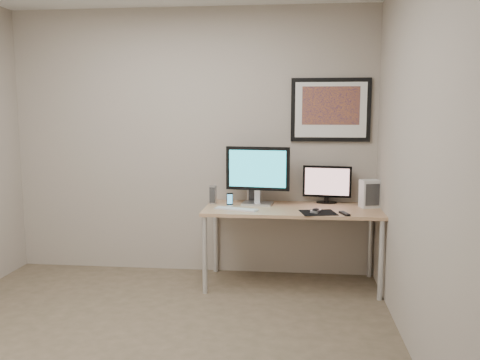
{
  "coord_description": "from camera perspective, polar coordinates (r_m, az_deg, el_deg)",
  "views": [
    {
      "loc": [
        1.02,
        -3.25,
        1.62
      ],
      "look_at": [
        0.55,
        1.1,
        1.01
      ],
      "focal_mm": 38.0,
      "sensor_mm": 36.0,
      "label": 1
    }
  ],
  "objects": [
    {
      "name": "floor",
      "position": [
        3.77,
        -10.63,
        -17.73
      ],
      "size": [
        3.6,
        3.6,
        0.0
      ],
      "primitive_type": "plane",
      "color": "brown",
      "rests_on": "ground"
    },
    {
      "name": "phone_dock",
      "position": [
        4.7,
        -1.16,
        -2.23
      ],
      "size": [
        0.07,
        0.07,
        0.13
      ],
      "primitive_type": "cube",
      "rotation": [
        0.0,
        0.0,
        0.27
      ],
      "color": "black",
      "rests_on": "desk"
    },
    {
      "name": "fan_unit",
      "position": [
        4.81,
        14.36,
        -1.5
      ],
      "size": [
        0.19,
        0.16,
        0.25
      ],
      "primitive_type": "cube",
      "rotation": [
        0.0,
        0.0,
        0.28
      ],
      "color": "silver",
      "rests_on": "desk"
    },
    {
      "name": "mouse",
      "position": [
        4.48,
        8.49,
        -3.36
      ],
      "size": [
        0.09,
        0.12,
        0.04
      ],
      "primitive_type": "ellipsoid",
      "rotation": [
        0.0,
        0.0,
        -0.35
      ],
      "color": "black",
      "rests_on": "mousepad"
    },
    {
      "name": "desk",
      "position": [
        4.69,
        5.86,
        -3.91
      ],
      "size": [
        1.6,
        0.7,
        0.73
      ],
      "color": "#9F6D4D",
      "rests_on": "floor"
    },
    {
      "name": "room",
      "position": [
        3.83,
        -9.3,
        8.14
      ],
      "size": [
        3.6,
        3.6,
        3.6
      ],
      "color": "white",
      "rests_on": "ground"
    },
    {
      "name": "speaker_right",
      "position": [
        4.96,
        1.21,
        -1.32
      ],
      "size": [
        0.1,
        0.1,
        0.19
      ],
      "primitive_type": "cylinder",
      "rotation": [
        0.0,
        0.0,
        0.3
      ],
      "color": "silver",
      "rests_on": "desk"
    },
    {
      "name": "keyboard",
      "position": [
        4.56,
        -0.43,
        -3.28
      ],
      "size": [
        0.41,
        0.22,
        0.01
      ],
      "primitive_type": "cube",
      "rotation": [
        0.0,
        0.0,
        -0.3
      ],
      "color": "silver",
      "rests_on": "desk"
    },
    {
      "name": "framed_art",
      "position": [
        4.94,
        10.14,
        7.77
      ],
      "size": [
        0.75,
        0.04,
        0.6
      ],
      "color": "black",
      "rests_on": "room"
    },
    {
      "name": "remote",
      "position": [
        4.45,
        11.65,
        -3.68
      ],
      "size": [
        0.09,
        0.17,
        0.02
      ],
      "primitive_type": "cube",
      "rotation": [
        0.0,
        0.0,
        0.3
      ],
      "color": "black",
      "rests_on": "desk"
    },
    {
      "name": "mousepad",
      "position": [
        4.48,
        8.77,
        -3.64
      ],
      "size": [
        0.34,
        0.32,
        0.0
      ],
      "primitive_type": "cube",
      "rotation": [
        0.0,
        0.0,
        0.21
      ],
      "color": "black",
      "rests_on": "desk"
    },
    {
      "name": "monitor_large",
      "position": [
        4.76,
        2.0,
        0.81
      ],
      "size": [
        0.6,
        0.23,
        0.55
      ],
      "rotation": [
        0.0,
        0.0,
        -0.12
      ],
      "color": "silver",
      "rests_on": "desk"
    },
    {
      "name": "speaker_left",
      "position": [
        4.85,
        -3.06,
        -1.64
      ],
      "size": [
        0.07,
        0.07,
        0.18
      ],
      "primitive_type": "cylinder",
      "rotation": [
        0.0,
        0.0,
        -0.03
      ],
      "color": "silver",
      "rests_on": "desk"
    },
    {
      "name": "monitor_tv",
      "position": [
        4.93,
        9.74,
        -0.37
      ],
      "size": [
        0.46,
        0.13,
        0.36
      ],
      "rotation": [
        0.0,
        0.0,
        -0.13
      ],
      "color": "black",
      "rests_on": "desk"
    }
  ]
}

